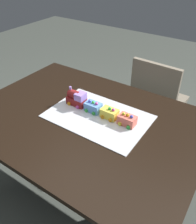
% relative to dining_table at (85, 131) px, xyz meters
% --- Properties ---
extents(ground_plane, '(8.00, 8.00, 0.00)m').
position_rel_dining_table_xyz_m(ground_plane, '(0.00, 0.00, -0.63)').
color(ground_plane, '#474C44').
extents(dining_table, '(1.40, 1.00, 0.74)m').
position_rel_dining_table_xyz_m(dining_table, '(0.00, 0.00, 0.00)').
color(dining_table, black).
rests_on(dining_table, ground).
extents(chair, '(0.42, 0.42, 0.86)m').
position_rel_dining_table_xyz_m(chair, '(0.16, 0.83, -0.16)').
color(chair, gray).
rests_on(chair, ground).
extents(cake_board, '(0.60, 0.40, 0.00)m').
position_rel_dining_table_xyz_m(cake_board, '(0.06, 0.05, 0.11)').
color(cake_board, silver).
rests_on(cake_board, dining_table).
extents(cake_locomotive, '(0.14, 0.08, 0.12)m').
position_rel_dining_table_xyz_m(cake_locomotive, '(-0.12, 0.08, 0.16)').
color(cake_locomotive, maroon).
rests_on(cake_locomotive, cake_board).
extents(cake_car_hopper_sky_blue, '(0.10, 0.08, 0.07)m').
position_rel_dining_table_xyz_m(cake_car_hopper_sky_blue, '(0.01, 0.08, 0.14)').
color(cake_car_hopper_sky_blue, '#669EEA').
rests_on(cake_car_hopper_sky_blue, cake_board).
extents(cake_car_tanker_lemon, '(0.10, 0.08, 0.07)m').
position_rel_dining_table_xyz_m(cake_car_tanker_lemon, '(0.13, 0.08, 0.14)').
color(cake_car_tanker_lemon, '#F4E04C').
rests_on(cake_car_tanker_lemon, cake_board).
extents(cake_car_caboose_coral, '(0.10, 0.08, 0.07)m').
position_rel_dining_table_xyz_m(cake_car_caboose_coral, '(0.24, 0.08, 0.14)').
color(cake_car_caboose_coral, '#F27260').
rests_on(cake_car_caboose_coral, cake_board).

